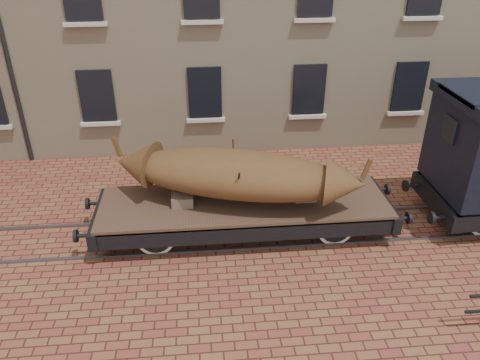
{
  "coord_description": "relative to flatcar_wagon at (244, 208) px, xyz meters",
  "views": [
    {
      "loc": [
        -2.74,
        -10.01,
        7.13
      ],
      "look_at": [
        -1.75,
        0.5,
        1.3
      ],
      "focal_mm": 35.0,
      "sensor_mm": 36.0,
      "label": 1
    }
  ],
  "objects": [
    {
      "name": "ground",
      "position": [
        1.69,
        0.0,
        -0.77
      ],
      "size": [
        90.0,
        90.0,
        0.0
      ],
      "primitive_type": "plane",
      "color": "brown"
    },
    {
      "name": "rail_track",
      "position": [
        1.69,
        0.0,
        -0.74
      ],
      "size": [
        30.0,
        1.52,
        0.06
      ],
      "color": "#59595E",
      "rests_on": "ground"
    },
    {
      "name": "flatcar_wagon",
      "position": [
        0.0,
        0.0,
        0.0
      ],
      "size": [
        8.17,
        2.22,
        1.23
      ],
      "color": "#4E3627",
      "rests_on": "ground"
    },
    {
      "name": "iron_boat",
      "position": [
        -0.2,
        0.0,
        0.99
      ],
      "size": [
        6.23,
        3.22,
        1.52
      ],
      "color": "brown",
      "rests_on": "flatcar_wagon"
    }
  ]
}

